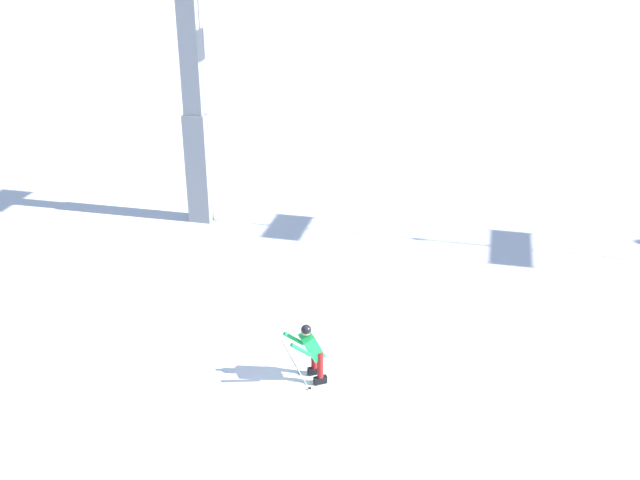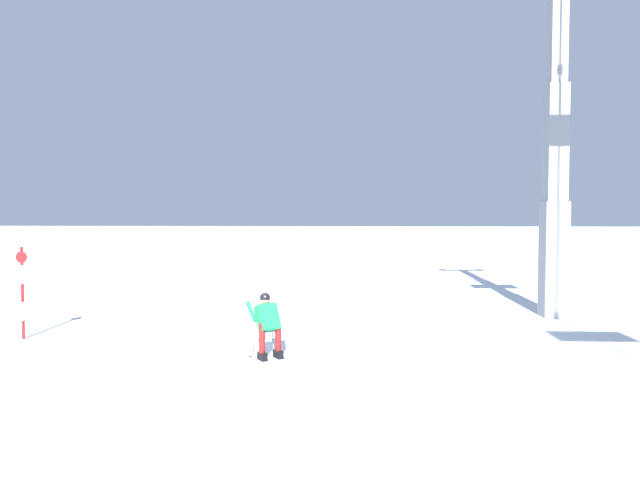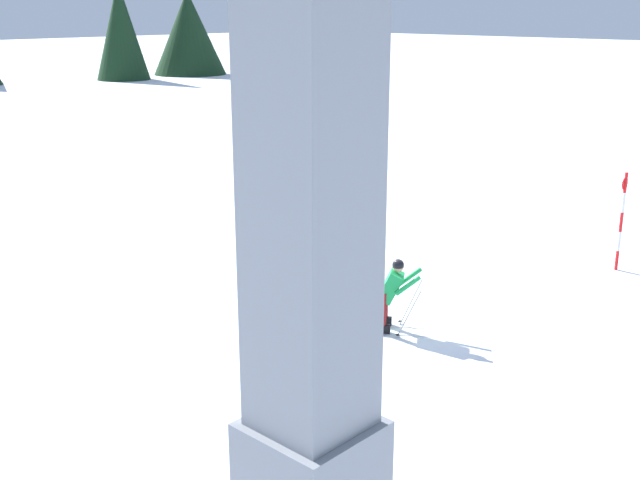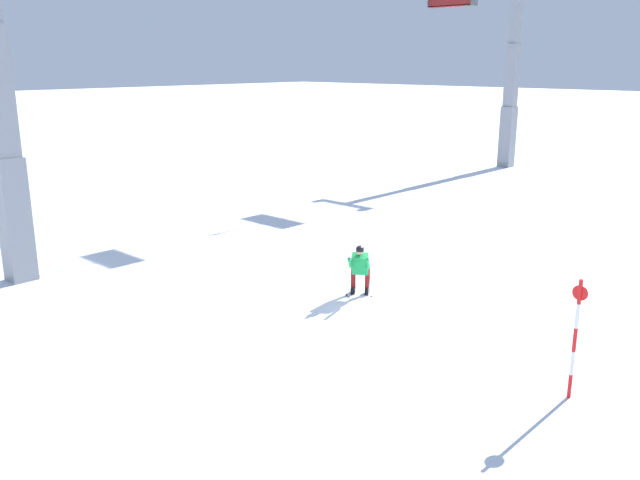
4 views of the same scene
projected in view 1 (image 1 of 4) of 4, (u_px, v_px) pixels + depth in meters
ground_plane at (333, 403)px, 15.34m from camera, size 260.00×260.00×0.00m
skier_carving_main at (311, 349)px, 15.74m from camera, size 1.71×1.35×1.48m
lift_tower_near at (193, 77)px, 22.12m from camera, size 0.69×2.46×10.79m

